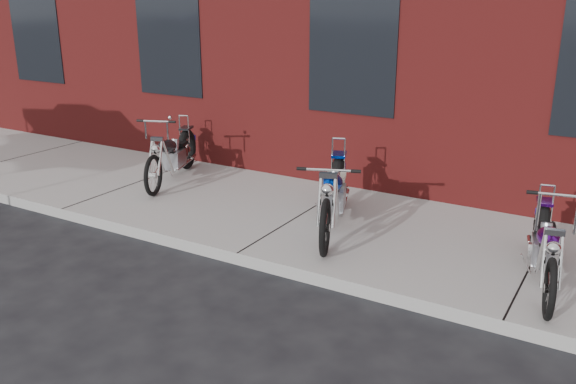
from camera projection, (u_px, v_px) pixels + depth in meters
The scene contains 5 objects.
ground at pixel (237, 265), 7.12m from camera, with size 120.00×120.00×0.00m, color #292A2D.
sidewalk at pixel (300, 220), 8.32m from camera, with size 22.00×3.00×0.15m, color #A09C96.
chopper_purple at pixel (545, 250), 6.25m from camera, with size 0.63×2.02×1.15m.
chopper_blue at pixel (333, 196), 7.72m from camera, with size 0.97×2.24×1.02m.
chopper_third at pixel (172, 157), 9.74m from camera, with size 0.88×2.05×1.09m.
Camera 1 is at (3.83, -5.29, 3.02)m, focal length 38.00 mm.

